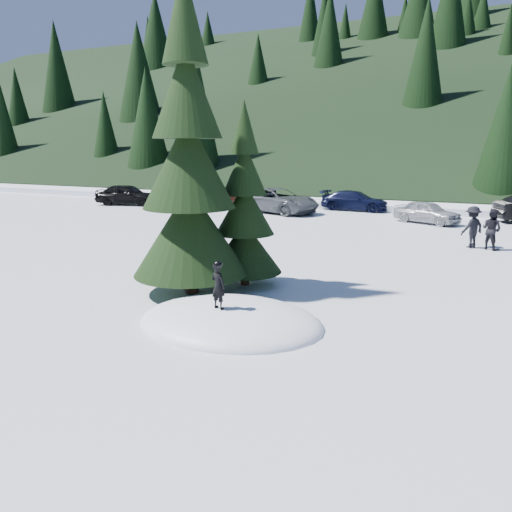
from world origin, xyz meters
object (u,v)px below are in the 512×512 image
at_px(car_1, 212,196).
at_px(child_skier, 218,286).
at_px(car_2, 277,200).
at_px(adult_2, 472,227).
at_px(spruce_tall, 189,175).
at_px(adult_0, 492,229).
at_px(car_3, 355,201).
at_px(car_0, 127,195).
at_px(car_4, 427,212).
at_px(spruce_short, 245,215).

bearing_deg(car_1, child_skier, -144.95).
bearing_deg(car_2, car_1, 91.21).
relative_size(child_skier, adult_2, 0.61).
height_order(spruce_tall, adult_0, spruce_tall).
xyz_separation_m(spruce_tall, car_3, (-0.42, 20.47, -2.68)).
distance_m(adult_0, car_0, 24.39).
bearing_deg(child_skier, adult_0, -100.77).
relative_size(car_0, car_2, 0.80).
xyz_separation_m(car_1, car_3, (9.84, 1.44, -0.01)).
relative_size(car_1, car_2, 0.71).
distance_m(car_0, car_2, 11.31).
bearing_deg(car_3, car_1, 101.45).
xyz_separation_m(child_skier, adult_2, (4.84, 12.62, -0.14)).
bearing_deg(car_4, spruce_short, -168.58).
distance_m(car_0, car_3, 15.91).
distance_m(car_0, car_1, 6.09).
height_order(car_1, car_4, car_1).
xyz_separation_m(car_3, car_4, (4.91, -3.84, -0.03)).
bearing_deg(spruce_tall, adult_0, 53.31).
xyz_separation_m(adult_2, car_2, (-11.52, 6.92, -0.09)).
xyz_separation_m(adult_0, car_0, (-23.54, 6.40, -0.07)).
xyz_separation_m(car_2, car_4, (9.07, -0.72, -0.16)).
xyz_separation_m(spruce_tall, car_4, (4.49, 16.63, -2.71)).
distance_m(adult_2, car_3, 12.46).
bearing_deg(spruce_short, child_skier, -72.91).
relative_size(spruce_short, adult_2, 3.15).
height_order(spruce_short, car_0, spruce_short).
height_order(child_skier, car_3, child_skier).
distance_m(spruce_short, car_2, 16.95).
bearing_deg(car_4, adult_2, -134.11).
relative_size(car_3, car_4, 1.22).
relative_size(spruce_tall, car_3, 1.96).
relative_size(car_1, car_3, 0.89).
bearing_deg(adult_2, car_3, -104.37).
distance_m(adult_0, adult_2, 0.74).
distance_m(spruce_tall, car_4, 17.44).
distance_m(car_3, car_4, 6.24).
xyz_separation_m(adult_0, car_1, (-17.92, 8.75, -0.18)).
relative_size(spruce_short, car_1, 1.38).
distance_m(adult_2, car_2, 13.44).
bearing_deg(adult_2, car_0, -65.95).
bearing_deg(car_0, car_3, -90.52).
xyz_separation_m(spruce_short, car_4, (3.49, 15.23, -1.49)).
xyz_separation_m(child_skier, car_0, (-17.98, 18.88, -0.25)).
xyz_separation_m(child_skier, car_2, (-6.68, 19.54, -0.23)).
bearing_deg(car_2, adult_2, -103.22).
relative_size(child_skier, car_3, 0.24).
bearing_deg(adult_0, spruce_short, 85.96).
height_order(adult_0, car_1, adult_0).
height_order(adult_0, adult_2, adult_2).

